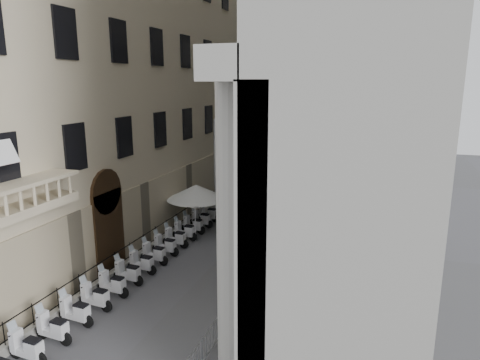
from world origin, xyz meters
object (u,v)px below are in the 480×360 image
object	(u,v)px
pedestrian_b	(278,190)
security_tent	(194,190)
street_lamp	(218,161)
info_kiosk	(225,199)
pedestrian_a	(244,214)

from	to	relation	value
pedestrian_b	security_tent	bearing A→B (deg)	91.13
street_lamp	pedestrian_b	size ratio (longest dim) A/B	4.62
street_lamp	pedestrian_b	distance (m)	8.05
security_tent	pedestrian_b	distance (m)	9.79
security_tent	info_kiosk	xyz separation A→B (m)	(0.41, 4.92, -1.89)
security_tent	pedestrian_a	world-z (taller)	security_tent
pedestrian_a	security_tent	bearing A→B (deg)	35.75
info_kiosk	street_lamp	bearing A→B (deg)	-67.10
street_lamp	info_kiosk	size ratio (longest dim) A/B	4.66
security_tent	info_kiosk	size ratio (longest dim) A/B	2.50
security_tent	pedestrian_b	xyz separation A→B (m)	(3.81, 8.82, -1.90)
security_tent	pedestrian_b	size ratio (longest dim) A/B	2.48
pedestrian_a	pedestrian_b	xyz separation A→B (m)	(0.59, 7.67, -0.11)
street_lamp	pedestrian_b	world-z (taller)	street_lamp
pedestrian_a	pedestrian_b	distance (m)	7.69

